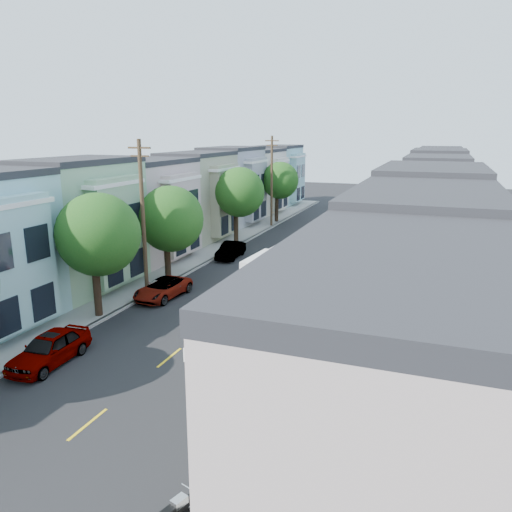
% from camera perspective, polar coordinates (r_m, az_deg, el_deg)
% --- Properties ---
extents(ground, '(160.00, 160.00, 0.00)m').
position_cam_1_polar(ground, '(29.74, -4.04, -6.85)').
color(ground, black).
rests_on(ground, ground).
extents(road_slab, '(12.00, 70.00, 0.02)m').
position_cam_1_polar(road_slab, '(43.20, 4.17, -0.16)').
color(road_slab, black).
rests_on(road_slab, ground).
extents(curb_left, '(0.30, 70.00, 0.15)m').
position_cam_1_polar(curb_left, '(45.19, -3.21, 0.57)').
color(curb_left, gray).
rests_on(curb_left, ground).
extents(curb_right, '(0.30, 70.00, 0.15)m').
position_cam_1_polar(curb_right, '(41.97, 12.12, -0.78)').
color(curb_right, gray).
rests_on(curb_right, ground).
extents(sidewalk_left, '(2.60, 70.00, 0.15)m').
position_cam_1_polar(sidewalk_left, '(45.71, -4.71, 0.70)').
color(sidewalk_left, gray).
rests_on(sidewalk_left, ground).
extents(sidewalk_right, '(2.60, 70.00, 0.15)m').
position_cam_1_polar(sidewalk_right, '(41.82, 13.88, -0.93)').
color(sidewalk_right, gray).
rests_on(sidewalk_right, ground).
extents(centerline, '(0.12, 70.00, 0.01)m').
position_cam_1_polar(centerline, '(43.21, 4.17, -0.18)').
color(centerline, gold).
rests_on(centerline, ground).
extents(townhouse_row_left, '(5.00, 70.00, 8.50)m').
position_cam_1_polar(townhouse_row_left, '(47.43, -8.87, 0.98)').
color(townhouse_row_left, beige).
rests_on(townhouse_row_left, ground).
extents(townhouse_row_right, '(5.00, 70.00, 8.50)m').
position_cam_1_polar(townhouse_row_right, '(41.63, 19.07, -1.48)').
color(townhouse_row_right, beige).
rests_on(townhouse_row_right, ground).
extents(tree_b, '(4.70, 4.70, 7.34)m').
position_cam_1_polar(tree_b, '(29.35, -17.71, 2.33)').
color(tree_b, black).
rests_on(tree_b, ground).
extents(tree_c, '(4.70, 4.70, 6.93)m').
position_cam_1_polar(tree_c, '(35.93, -9.86, 4.18)').
color(tree_c, black).
rests_on(tree_c, ground).
extents(tree_d, '(4.70, 4.70, 7.39)m').
position_cam_1_polar(tree_d, '(47.37, -2.00, 7.28)').
color(tree_d, black).
rests_on(tree_d, ground).
extents(tree_e, '(4.33, 4.33, 7.19)m').
position_cam_1_polar(tree_e, '(59.11, 2.68, 8.61)').
color(tree_e, black).
rests_on(tree_e, ground).
extents(tree_far_r, '(2.96, 2.96, 5.24)m').
position_cam_1_polar(tree_far_r, '(56.28, 15.52, 6.52)').
color(tree_far_r, black).
rests_on(tree_far_r, ground).
extents(utility_pole_near, '(1.60, 0.26, 10.00)m').
position_cam_1_polar(utility_pole_near, '(33.05, -12.78, 4.23)').
color(utility_pole_near, '#42301E').
rests_on(utility_pole_near, ground).
extents(utility_pole_far, '(1.60, 0.26, 10.00)m').
position_cam_1_polar(utility_pole_far, '(56.44, 1.80, 8.51)').
color(utility_pole_far, '#42301E').
rests_on(utility_pole_far, ground).
extents(fedex_truck, '(2.30, 5.98, 2.87)m').
position_cam_1_polar(fedex_truck, '(32.76, 2.07, -1.88)').
color(fedex_truck, silver).
rests_on(fedex_truck, ground).
extents(lead_sedan, '(1.84, 4.11, 1.30)m').
position_cam_1_polar(lead_sedan, '(39.79, 5.83, -0.49)').
color(lead_sedan, black).
rests_on(lead_sedan, ground).
extents(parked_left_b, '(1.98, 4.76, 1.52)m').
position_cam_1_polar(parked_left_b, '(25.49, -22.54, -9.77)').
color(parked_left_b, black).
rests_on(parked_left_b, ground).
extents(parked_left_c, '(2.42, 4.68, 1.26)m').
position_cam_1_polar(parked_left_c, '(33.13, -10.60, -3.69)').
color(parked_left_c, '#9C9D9E').
rests_on(parked_left_c, ground).
extents(parked_left_d, '(1.68, 4.18, 1.37)m').
position_cam_1_polar(parked_left_d, '(42.76, -2.91, 0.64)').
color(parked_left_d, '#340B10').
rests_on(parked_left_d, ground).
extents(parked_right_a, '(1.76, 4.20, 1.34)m').
position_cam_1_polar(parked_right_a, '(21.10, -0.64, -14.00)').
color(parked_right_a, '#2F3337').
rests_on(parked_right_a, ground).
extents(parked_right_b, '(1.64, 4.07, 1.31)m').
position_cam_1_polar(parked_right_b, '(26.84, 4.50, -7.72)').
color(parked_right_b, silver).
rests_on(parked_right_b, ground).
extents(parked_right_c, '(1.84, 4.28, 1.28)m').
position_cam_1_polar(parked_right_c, '(45.38, 11.38, 1.10)').
color(parked_right_c, black).
rests_on(parked_right_c, ground).
extents(parked_right_d, '(1.62, 3.77, 1.22)m').
position_cam_1_polar(parked_right_d, '(55.07, 13.06, 3.24)').
color(parked_right_d, '#10213F').
rests_on(parked_right_d, ground).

